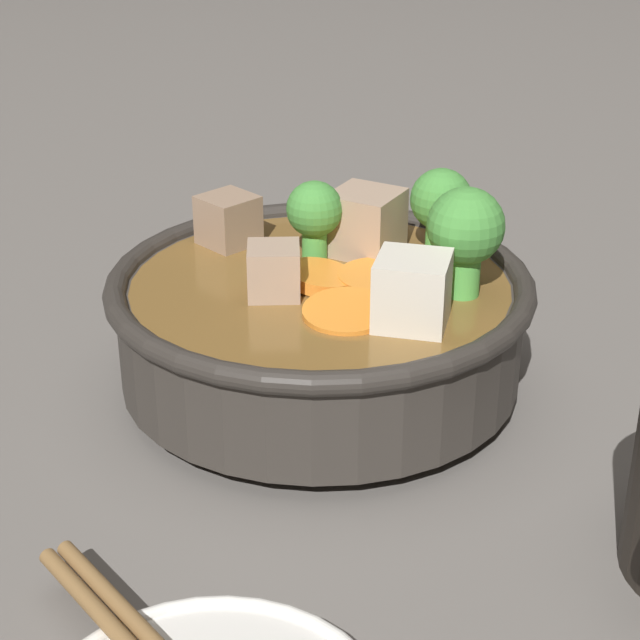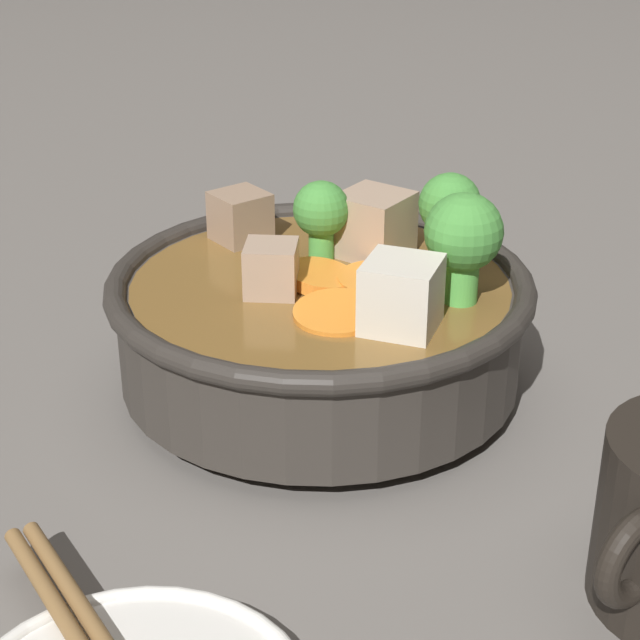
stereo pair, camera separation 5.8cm
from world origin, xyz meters
TOP-DOWN VIEW (x-y plane):
  - ground_plane at (0.00, 0.00)m, footprint 3.00×3.00m
  - stirfry_bowl at (-0.00, 0.00)m, footprint 0.23×0.23m

SIDE VIEW (x-z plane):
  - ground_plane at x=0.00m, z-range 0.00..0.00m
  - stirfry_bowl at x=0.00m, z-range -0.02..0.11m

